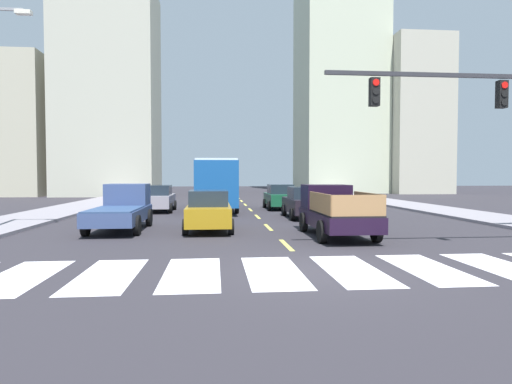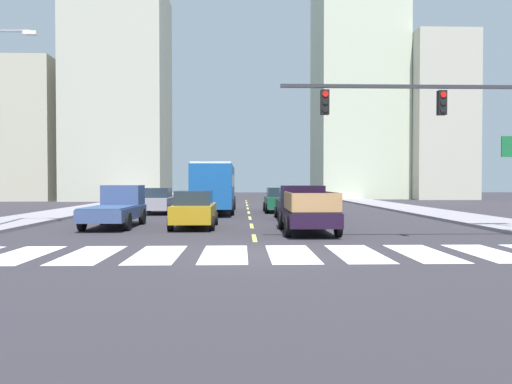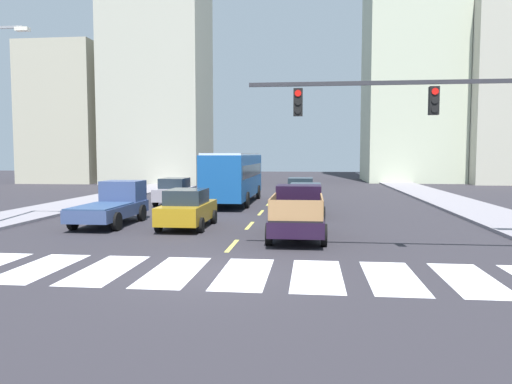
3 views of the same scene
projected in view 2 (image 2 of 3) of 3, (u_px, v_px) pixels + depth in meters
ground_plane at (258, 254)px, 14.18m from camera, size 160.00×160.00×0.00m
sidewalk_right at (428, 212)px, 32.52m from camera, size 3.64×110.00×0.15m
sidewalk_left at (65, 213)px, 31.80m from camera, size 3.64×110.00×0.15m
crosswalk_stripe_1 at (21, 255)px, 13.97m from camera, size 1.35×3.68×0.01m
crosswalk_stripe_2 at (89, 255)px, 14.03m from camera, size 1.35×3.68×0.01m
crosswalk_stripe_3 at (157, 254)px, 14.09m from camera, size 1.35×3.68×0.01m
crosswalk_stripe_4 at (224, 254)px, 14.15m from camera, size 1.35×3.68×0.01m
crosswalk_stripe_5 at (291, 254)px, 14.21m from camera, size 1.35×3.68×0.01m
crosswalk_stripe_6 at (357, 253)px, 14.26m from camera, size 1.35×3.68×0.01m
crosswalk_stripe_7 at (423, 253)px, 14.32m from camera, size 1.35×3.68×0.01m
crosswalk_stripe_8 at (488, 253)px, 14.38m from camera, size 1.35×3.68×0.01m
lane_dash_0 at (254, 238)px, 18.17m from camera, size 0.16×2.40×0.01m
lane_dash_1 at (252, 226)px, 23.17m from camera, size 0.16×2.40×0.01m
lane_dash_2 at (250, 218)px, 28.17m from camera, size 0.16×2.40×0.01m
lane_dash_3 at (249, 212)px, 33.16m from camera, size 0.16×2.40×0.01m
lane_dash_4 at (248, 208)px, 38.16m from camera, size 0.16×2.40×0.01m
lane_dash_5 at (247, 205)px, 43.16m from camera, size 0.16×2.40×0.01m
lane_dash_6 at (247, 203)px, 48.15m from camera, size 0.16×2.40×0.01m
lane_dash_7 at (246, 201)px, 53.15m from camera, size 0.16×2.40×0.01m
pickup_stakebed at (306, 210)px, 20.49m from camera, size 2.18×5.20×1.96m
pickup_dark at (117, 207)px, 22.85m from camera, size 2.18×5.20×1.96m
city_bus at (215, 184)px, 33.20m from camera, size 2.72×10.80×3.32m
sedan_mid at (158, 201)px, 31.94m from camera, size 2.02×4.40×1.72m
sedan_far at (194, 209)px, 22.12m from camera, size 2.02×4.40×1.72m
sedan_near_left at (278, 200)px, 33.53m from camera, size 2.02×4.40×1.72m
sedan_near_right at (294, 204)px, 27.25m from camera, size 2.02×4.40×1.72m
traffic_signal_gantry at (477, 121)px, 16.55m from camera, size 10.20×0.27×6.00m
block_mid_left at (119, 96)px, 54.95m from camera, size 10.81×9.11×23.81m
block_mid_right at (28, 132)px, 56.18m from camera, size 8.66×10.43×15.77m
block_low_left at (432, 120)px, 60.71m from camera, size 7.33×11.07×19.90m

